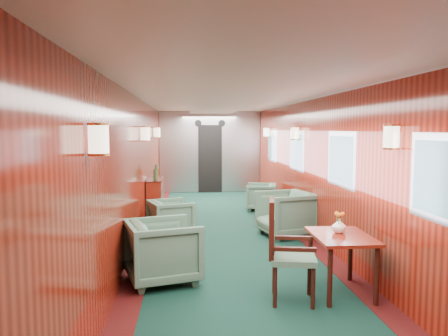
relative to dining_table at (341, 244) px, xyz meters
name	(u,v)px	position (x,y,z in m)	size (l,w,h in m)	color
room	(230,144)	(-1.05, 2.29, 1.07)	(12.00, 12.10, 2.40)	#0C2E23
bulkhead	(210,152)	(-1.05, 8.20, 0.62)	(2.98, 0.17, 2.39)	#AFB1B6
windows_right	(315,154)	(0.44, 2.54, 0.88)	(0.02, 8.60, 0.80)	#B4B7BB
wall_sconces	(227,134)	(-1.05, 2.86, 1.22)	(2.97, 7.97, 0.25)	beige
dining_table	(341,244)	(0.00, 0.00, 0.00)	(0.65, 0.92, 0.68)	maroon
side_chair	(283,246)	(-0.71, -0.17, 0.04)	(0.58, 0.60, 1.12)	#1F4839
credenza	(155,199)	(-2.39, 4.16, -0.12)	(0.31, 0.98, 1.15)	maroon
flower_vase	(339,226)	(0.01, 0.11, 0.19)	(0.16, 0.16, 0.17)	white
armchair_left_near	(163,251)	(-2.05, 0.56, -0.18)	(0.82, 0.85, 0.77)	#1F4839
armchair_left_far	(171,218)	(-2.03, 2.87, -0.25)	(0.69, 0.71, 0.64)	#1F4839
armchair_right_near	(286,214)	(-0.02, 2.72, -0.17)	(0.84, 0.87, 0.79)	#1F4839
armchair_right_far	(261,197)	(-0.03, 5.19, -0.26)	(0.67, 0.68, 0.62)	#1F4839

